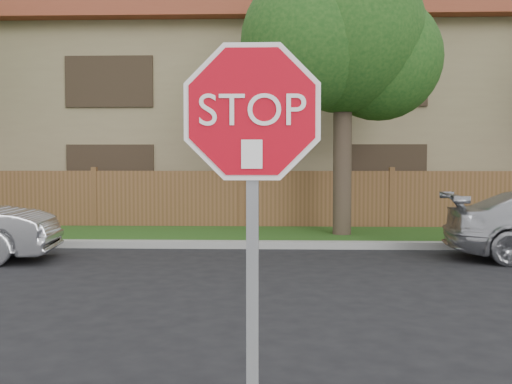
{
  "coord_description": "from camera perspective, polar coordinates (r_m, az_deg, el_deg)",
  "views": [
    {
      "loc": [
        0.94,
        -4.62,
        1.9
      ],
      "look_at": [
        0.81,
        -0.9,
        1.7
      ],
      "focal_mm": 42.0,
      "sensor_mm": 36.0,
      "label": 1
    }
  ],
  "objects": [
    {
      "name": "fence",
      "position": [
        16.09,
        -1.36,
        -0.83
      ],
      "size": [
        70.0,
        0.12,
        1.6
      ],
      "primitive_type": "cube",
      "color": "brown",
      "rests_on": "ground"
    },
    {
      "name": "far_curb",
      "position": [
        12.94,
        -2.2,
        -5.02
      ],
      "size": [
        70.0,
        0.3,
        0.15
      ],
      "primitive_type": "cube",
      "color": "gray",
      "rests_on": "ground"
    },
    {
      "name": "tree_mid",
      "position": [
        14.58,
        8.45,
        14.83
      ],
      "size": [
        4.8,
        3.9,
        7.35
      ],
      "color": "#382B21",
      "rests_on": "ground"
    },
    {
      "name": "apartment_building",
      "position": [
        21.7,
        -0.5,
        7.4
      ],
      "size": [
        35.2,
        9.2,
        7.2
      ],
      "color": "#8C7A57",
      "rests_on": "ground"
    },
    {
      "name": "stop_sign",
      "position": [
        3.14,
        -0.37,
        1.79
      ],
      "size": [
        1.01,
        0.13,
        2.55
      ],
      "color": "gray",
      "rests_on": "sidewalk_near"
    },
    {
      "name": "grass_strip",
      "position": [
        14.57,
        -1.73,
        -4.16
      ],
      "size": [
        70.0,
        3.0,
        0.12
      ],
      "primitive_type": "cube",
      "color": "#1E4714",
      "rests_on": "ground"
    }
  ]
}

